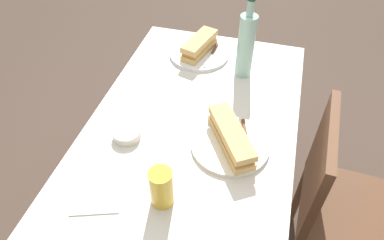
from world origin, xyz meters
TOP-DOWN VIEW (x-y plane):
  - ground_plane at (0.00, 0.00)m, footprint 8.00×8.00m
  - dining_table at (0.00, 0.00)m, footprint 1.18×0.72m
  - chair_far at (-0.00, 0.55)m, footprint 0.42×0.42m
  - plate_near at (0.07, 0.15)m, footprint 0.26×0.26m
  - baguette_sandwich_near at (0.07, 0.15)m, footprint 0.25×0.19m
  - knife_near at (0.03, 0.19)m, footprint 0.17×0.07m
  - plate_far at (-0.42, -0.08)m, footprint 0.26×0.26m
  - baguette_sandwich_far at (-0.42, -0.08)m, footprint 0.21×0.12m
  - knife_far at (-0.41, -0.02)m, footprint 0.18×0.03m
  - water_bottle at (-0.33, 0.12)m, footprint 0.07×0.07m
  - beer_glass at (0.32, 0.00)m, footprint 0.07×0.07m
  - olive_bowl at (0.12, -0.19)m, footprint 0.09×0.09m
  - paper_napkin at (0.35, -0.19)m, footprint 0.18×0.18m

SIDE VIEW (x-z plane):
  - ground_plane at x=0.00m, z-range 0.00..0.00m
  - chair_far at x=0.00m, z-range 0.06..0.91m
  - dining_table at x=0.00m, z-range 0.25..1.00m
  - paper_napkin at x=0.35m, z-range 0.75..0.76m
  - plate_near at x=0.07m, z-range 0.75..0.77m
  - plate_far at x=-0.42m, z-range 0.75..0.77m
  - olive_bowl at x=0.12m, z-range 0.75..0.78m
  - knife_near at x=0.03m, z-range 0.77..0.77m
  - knife_far at x=-0.41m, z-range 0.77..0.77m
  - baguette_sandwich_near at x=0.07m, z-range 0.77..0.84m
  - baguette_sandwich_far at x=-0.42m, z-range 0.77..0.84m
  - beer_glass at x=0.32m, z-range 0.75..0.88m
  - water_bottle at x=-0.33m, z-range 0.72..1.05m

